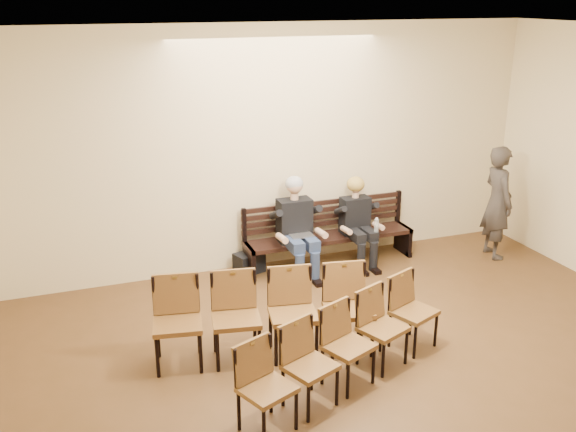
{
  "coord_description": "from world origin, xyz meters",
  "views": [
    {
      "loc": [
        -2.95,
        -3.5,
        3.85
      ],
      "look_at": [
        -0.15,
        4.05,
        1.06
      ],
      "focal_mm": 40.0,
      "sensor_mm": 36.0,
      "label": 1
    }
  ],
  "objects_px": {
    "seated_woman": "(358,225)",
    "chair_row_front": "(265,317)",
    "laptop": "(301,238)",
    "chair_row_back": "(349,347)",
    "water_bottle": "(376,233)",
    "bench": "(329,249)",
    "bag": "(249,263)",
    "passerby": "(498,194)",
    "seated_man": "(297,226)"
  },
  "relations": [
    {
      "from": "bag",
      "to": "chair_row_back",
      "type": "distance_m",
      "value": 3.09
    },
    {
      "from": "chair_row_front",
      "to": "passerby",
      "type": "bearing_deg",
      "value": 30.71
    },
    {
      "from": "bench",
      "to": "seated_man",
      "type": "relative_size",
      "value": 1.81
    },
    {
      "from": "laptop",
      "to": "chair_row_back",
      "type": "height_order",
      "value": "chair_row_back"
    },
    {
      "from": "bag",
      "to": "chair_row_back",
      "type": "xyz_separation_m",
      "value": [
        0.13,
        -3.07,
        0.28
      ]
    },
    {
      "from": "seated_man",
      "to": "chair_row_front",
      "type": "xyz_separation_m",
      "value": [
        -1.17,
        -2.06,
        -0.22
      ]
    },
    {
      "from": "seated_woman",
      "to": "laptop",
      "type": "height_order",
      "value": "seated_woman"
    },
    {
      "from": "water_bottle",
      "to": "passerby",
      "type": "relative_size",
      "value": 0.11
    },
    {
      "from": "bench",
      "to": "seated_woman",
      "type": "distance_m",
      "value": 0.57
    },
    {
      "from": "seated_woman",
      "to": "chair_row_front",
      "type": "xyz_separation_m",
      "value": [
        -2.14,
        -2.06,
        -0.11
      ]
    },
    {
      "from": "passerby",
      "to": "bench",
      "type": "bearing_deg",
      "value": 84.29
    },
    {
      "from": "bench",
      "to": "chair_row_back",
      "type": "distance_m",
      "value": 3.18
    },
    {
      "from": "chair_row_back",
      "to": "bag",
      "type": "bearing_deg",
      "value": 69.91
    },
    {
      "from": "water_bottle",
      "to": "bag",
      "type": "bearing_deg",
      "value": 163.71
    },
    {
      "from": "seated_woman",
      "to": "bag",
      "type": "bearing_deg",
      "value": 172.29
    },
    {
      "from": "seated_man",
      "to": "chair_row_front",
      "type": "height_order",
      "value": "seated_man"
    },
    {
      "from": "seated_woman",
      "to": "laptop",
      "type": "xyz_separation_m",
      "value": [
        -0.95,
        -0.12,
        -0.04
      ]
    },
    {
      "from": "seated_man",
      "to": "chair_row_front",
      "type": "bearing_deg",
      "value": -119.59
    },
    {
      "from": "seated_man",
      "to": "passerby",
      "type": "bearing_deg",
      "value": -8.87
    },
    {
      "from": "chair_row_back",
      "to": "bench",
      "type": "bearing_deg",
      "value": 47.19
    },
    {
      "from": "seated_man",
      "to": "laptop",
      "type": "distance_m",
      "value": 0.19
    },
    {
      "from": "bench",
      "to": "laptop",
      "type": "bearing_deg",
      "value": -156.21
    },
    {
      "from": "bench",
      "to": "passerby",
      "type": "xyz_separation_m",
      "value": [
        2.5,
        -0.6,
        0.77
      ]
    },
    {
      "from": "seated_man",
      "to": "passerby",
      "type": "relative_size",
      "value": 0.72
    },
    {
      "from": "bag",
      "to": "bench",
      "type": "bearing_deg",
      "value": -4.65
    },
    {
      "from": "bench",
      "to": "bag",
      "type": "bearing_deg",
      "value": 175.35
    },
    {
      "from": "seated_woman",
      "to": "water_bottle",
      "type": "distance_m",
      "value": 0.34
    },
    {
      "from": "laptop",
      "to": "bench",
      "type": "bearing_deg",
      "value": 24.03
    },
    {
      "from": "laptop",
      "to": "chair_row_front",
      "type": "bearing_deg",
      "value": -121.37
    },
    {
      "from": "seated_man",
      "to": "water_bottle",
      "type": "bearing_deg",
      "value": -14.97
    },
    {
      "from": "chair_row_front",
      "to": "seated_man",
      "type": "bearing_deg",
      "value": 70.72
    },
    {
      "from": "bench",
      "to": "chair_row_back",
      "type": "xyz_separation_m",
      "value": [
        -1.1,
        -2.97,
        0.21
      ]
    },
    {
      "from": "laptop",
      "to": "passerby",
      "type": "height_order",
      "value": "passerby"
    },
    {
      "from": "bench",
      "to": "chair_row_front",
      "type": "relative_size",
      "value": 1.08
    },
    {
      "from": "seated_woman",
      "to": "chair_row_back",
      "type": "distance_m",
      "value": 3.23
    },
    {
      "from": "chair_row_front",
      "to": "chair_row_back",
      "type": "distance_m",
      "value": 1.02
    },
    {
      "from": "seated_woman",
      "to": "laptop",
      "type": "distance_m",
      "value": 0.95
    },
    {
      "from": "laptop",
      "to": "chair_row_front",
      "type": "height_order",
      "value": "chair_row_front"
    },
    {
      "from": "seated_woman",
      "to": "passerby",
      "type": "bearing_deg",
      "value": -12.84
    },
    {
      "from": "seated_man",
      "to": "water_bottle",
      "type": "height_order",
      "value": "seated_man"
    },
    {
      "from": "bench",
      "to": "seated_woman",
      "type": "height_order",
      "value": "seated_woman"
    },
    {
      "from": "bag",
      "to": "chair_row_back",
      "type": "bearing_deg",
      "value": -87.62
    },
    {
      "from": "bench",
      "to": "bag",
      "type": "xyz_separation_m",
      "value": [
        -1.23,
        0.1,
        -0.08
      ]
    },
    {
      "from": "water_bottle",
      "to": "passerby",
      "type": "xyz_separation_m",
      "value": [
        1.95,
        -0.18,
        0.44
      ]
    },
    {
      "from": "seated_woman",
      "to": "bag",
      "type": "height_order",
      "value": "seated_woman"
    },
    {
      "from": "laptop",
      "to": "water_bottle",
      "type": "bearing_deg",
      "value": -8.97
    },
    {
      "from": "bench",
      "to": "bag",
      "type": "relative_size",
      "value": 6.4
    },
    {
      "from": "water_bottle",
      "to": "chair_row_front",
      "type": "bearing_deg",
      "value": -142.5
    },
    {
      "from": "seated_woman",
      "to": "chair_row_front",
      "type": "bearing_deg",
      "value": -136.08
    },
    {
      "from": "bench",
      "to": "water_bottle",
      "type": "bearing_deg",
      "value": -37.34
    }
  ]
}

